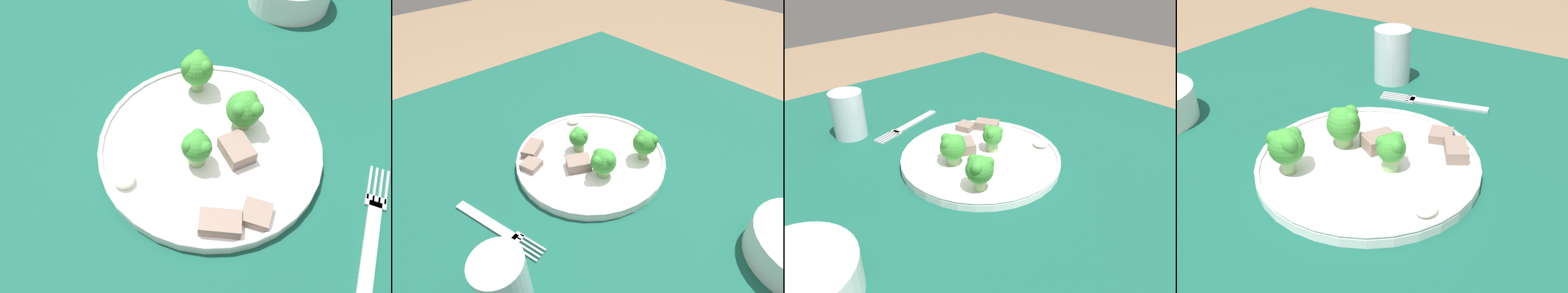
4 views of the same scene
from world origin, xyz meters
TOP-DOWN VIEW (x-y plane):
  - ground_plane at (0.00, 0.00)m, footprint 8.00×8.00m
  - table at (0.00, 0.00)m, footprint 1.05×1.06m
  - dinner_plate at (-0.02, -0.03)m, footprint 0.28×0.28m
  - fork at (0.20, -0.01)m, footprint 0.07×0.18m
  - broccoli_floret_near_rim_left at (-0.01, -0.06)m, footprint 0.04×0.04m
  - broccoli_floret_center_left at (0.00, 0.02)m, footprint 0.05×0.05m
  - broccoli_floret_back_left at (-0.09, 0.04)m, footprint 0.05×0.04m
  - meat_slice_front_slice at (0.02, -0.02)m, footprint 0.05×0.05m
  - meat_slice_middle_slice at (0.06, -0.11)m, footprint 0.05×0.05m
  - meat_slice_rear_slice at (0.09, -0.08)m, footprint 0.04×0.04m
  - sauce_dollop at (-0.06, -0.14)m, footprint 0.03×0.03m

SIDE VIEW (x-z plane):
  - ground_plane at x=0.00m, z-range 0.00..0.00m
  - table at x=0.00m, z-range 0.26..0.99m
  - fork at x=0.20m, z-range 0.73..0.73m
  - dinner_plate at x=-0.02m, z-range 0.73..0.74m
  - meat_slice_rear_slice at x=0.09m, z-range 0.74..0.75m
  - sauce_dollop at x=-0.06m, z-range 0.74..0.75m
  - meat_slice_middle_slice at x=0.06m, z-range 0.74..0.76m
  - meat_slice_front_slice at x=0.02m, z-range 0.74..0.76m
  - broccoli_floret_near_rim_left at x=-0.01m, z-range 0.74..0.79m
  - broccoli_floret_center_left at x=0.00m, z-range 0.74..0.80m
  - broccoli_floret_back_left at x=-0.09m, z-range 0.75..0.81m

